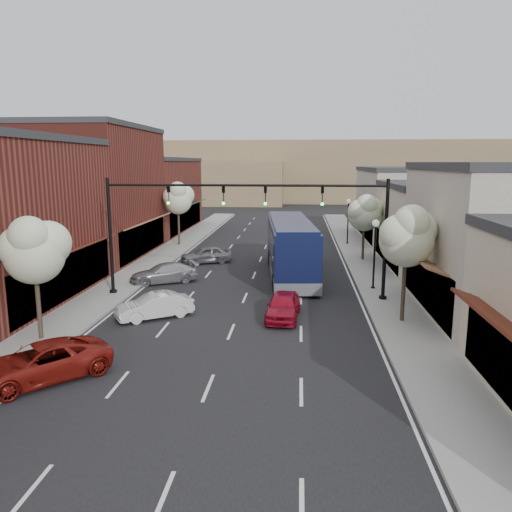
% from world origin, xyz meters
% --- Properties ---
extents(ground, '(160.00, 160.00, 0.00)m').
position_xyz_m(ground, '(0.00, 0.00, 0.00)').
color(ground, black).
rests_on(ground, ground).
extents(sidewalk_left, '(2.80, 73.00, 0.15)m').
position_xyz_m(sidewalk_left, '(-8.40, 18.50, 0.07)').
color(sidewalk_left, gray).
rests_on(sidewalk_left, ground).
extents(sidewalk_right, '(2.80, 73.00, 0.15)m').
position_xyz_m(sidewalk_right, '(8.40, 18.50, 0.07)').
color(sidewalk_right, gray).
rests_on(sidewalk_right, ground).
extents(curb_left, '(0.25, 73.00, 0.17)m').
position_xyz_m(curb_left, '(-7.00, 18.50, 0.07)').
color(curb_left, gray).
rests_on(curb_left, ground).
extents(curb_right, '(0.25, 73.00, 0.17)m').
position_xyz_m(curb_right, '(7.00, 18.50, 0.07)').
color(curb_right, gray).
rests_on(curb_right, ground).
extents(bldg_left_midfar, '(10.14, 14.10, 10.90)m').
position_xyz_m(bldg_left_midfar, '(-14.24, 20.00, 5.40)').
color(bldg_left_midfar, maroon).
rests_on(bldg_left_midfar, ground).
extents(bldg_left_far, '(10.14, 18.10, 8.40)m').
position_xyz_m(bldg_left_far, '(-14.22, 36.00, 4.16)').
color(bldg_left_far, maroon).
rests_on(bldg_left_far, ground).
extents(bldg_right_midnear, '(9.14, 12.10, 7.90)m').
position_xyz_m(bldg_right_midnear, '(13.72, 6.00, 3.91)').
color(bldg_right_midnear, '#B9AE9E').
rests_on(bldg_right_midnear, ground).
extents(bldg_right_midfar, '(9.14, 12.10, 6.40)m').
position_xyz_m(bldg_right_midfar, '(13.70, 18.00, 3.17)').
color(bldg_right_midfar, beige).
rests_on(bldg_right_midfar, ground).
extents(bldg_right_far, '(9.14, 16.10, 7.40)m').
position_xyz_m(bldg_right_far, '(13.71, 32.00, 3.66)').
color(bldg_right_far, '#B9AE9E').
rests_on(bldg_right_far, ground).
extents(hill_far, '(120.00, 30.00, 12.00)m').
position_xyz_m(hill_far, '(0.00, 90.00, 6.00)').
color(hill_far, '#7A6647').
rests_on(hill_far, ground).
extents(hill_near, '(50.00, 20.00, 8.00)m').
position_xyz_m(hill_near, '(-25.00, 78.00, 4.00)').
color(hill_near, '#7A6647').
rests_on(hill_near, ground).
extents(signal_mast_right, '(8.22, 0.46, 7.00)m').
position_xyz_m(signal_mast_right, '(5.62, 8.00, 4.62)').
color(signal_mast_right, black).
rests_on(signal_mast_right, ground).
extents(signal_mast_left, '(8.22, 0.46, 7.00)m').
position_xyz_m(signal_mast_left, '(-5.62, 8.00, 4.62)').
color(signal_mast_left, black).
rests_on(signal_mast_left, ground).
extents(tree_right_near, '(2.85, 2.65, 5.95)m').
position_xyz_m(tree_right_near, '(8.35, 3.94, 4.45)').
color(tree_right_near, '#47382B').
rests_on(tree_right_near, ground).
extents(tree_right_far, '(2.85, 2.65, 5.43)m').
position_xyz_m(tree_right_far, '(8.35, 19.94, 3.99)').
color(tree_right_far, '#47382B').
rests_on(tree_right_far, ground).
extents(tree_left_near, '(2.85, 2.65, 5.69)m').
position_xyz_m(tree_left_near, '(-8.25, -0.06, 4.22)').
color(tree_left_near, '#47382B').
rests_on(tree_left_near, ground).
extents(tree_left_far, '(2.85, 2.65, 6.13)m').
position_xyz_m(tree_left_far, '(-8.25, 25.94, 4.60)').
color(tree_left_far, '#47382B').
rests_on(tree_left_far, ground).
extents(lamp_post_near, '(0.44, 0.44, 4.44)m').
position_xyz_m(lamp_post_near, '(7.80, 10.50, 3.01)').
color(lamp_post_near, black).
rests_on(lamp_post_near, ground).
extents(lamp_post_far, '(0.44, 0.44, 4.44)m').
position_xyz_m(lamp_post_far, '(7.80, 28.00, 3.01)').
color(lamp_post_far, black).
rests_on(lamp_post_far, ground).
extents(coach_bus, '(4.00, 13.08, 3.93)m').
position_xyz_m(coach_bus, '(2.54, 14.28, 2.04)').
color(coach_bus, '#0E1439').
rests_on(coach_bus, ground).
extents(red_hatchback, '(1.86, 4.08, 1.36)m').
position_xyz_m(red_hatchback, '(2.39, 4.26, 0.68)').
color(red_hatchback, maroon).
rests_on(red_hatchback, ground).
extents(parked_car_a, '(5.09, 5.13, 1.38)m').
position_xyz_m(parked_car_a, '(-6.20, -3.90, 0.69)').
color(parked_car_a, maroon).
rests_on(parked_car_a, ground).
extents(parked_car_b, '(4.00, 3.27, 1.28)m').
position_xyz_m(parked_car_b, '(-4.20, 3.77, 0.64)').
color(parked_car_b, silver).
rests_on(parked_car_b, ground).
extents(parked_car_c, '(4.78, 3.64, 1.29)m').
position_xyz_m(parked_car_c, '(-5.78, 11.31, 0.65)').
color(parked_car_c, '#9E9EA3').
rests_on(parked_car_c, ground).
extents(parked_car_d, '(4.32, 3.13, 1.37)m').
position_xyz_m(parked_car_d, '(-4.20, 17.97, 0.68)').
color(parked_car_d, slate).
rests_on(parked_car_d, ground).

